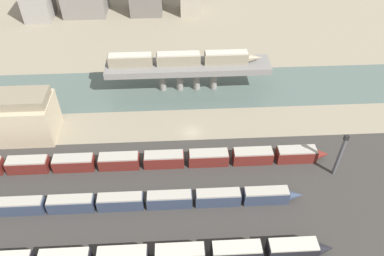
% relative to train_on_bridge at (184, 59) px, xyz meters
% --- Properties ---
extents(ground_plane, '(400.00, 400.00, 0.00)m').
position_rel_train_on_bridge_xyz_m(ground_plane, '(1.13, -19.57, -10.42)').
color(ground_plane, gray).
extents(railbed_yard, '(280.00, 42.00, 0.01)m').
position_rel_train_on_bridge_xyz_m(railbed_yard, '(1.13, -43.57, -10.41)').
color(railbed_yard, '#33302D').
rests_on(railbed_yard, ground).
extents(river_water, '(320.00, 20.27, 0.01)m').
position_rel_train_on_bridge_xyz_m(river_water, '(1.13, 0.00, -10.41)').
color(river_water, '#4C5B56').
rests_on(river_water, ground).
extents(bridge, '(47.42, 8.33, 8.65)m').
position_rel_train_on_bridge_xyz_m(bridge, '(1.13, -0.00, -3.28)').
color(bridge, slate).
rests_on(bridge, ground).
extents(train_on_bridge, '(43.93, 2.86, 3.62)m').
position_rel_train_on_bridge_xyz_m(train_on_bridge, '(0.00, 0.00, 0.00)').
color(train_on_bridge, gray).
rests_on(train_on_bridge, bridge).
extents(train_yard_near, '(66.45, 3.13, 3.79)m').
position_rel_train_on_bridge_xyz_m(train_yard_near, '(-7.04, -55.54, -8.56)').
color(train_yard_near, black).
rests_on(train_yard_near, ground).
extents(train_yard_mid, '(86.15, 2.68, 3.60)m').
position_rel_train_on_bridge_xyz_m(train_yard_mid, '(-19.34, -42.60, -8.65)').
color(train_yard_mid, '#2D384C').
rests_on(train_yard_mid, ground).
extents(train_yard_far, '(87.09, 3.15, 3.60)m').
position_rel_train_on_bridge_xyz_m(train_yard_far, '(-9.99, -30.73, -8.65)').
color(train_yard_far, '#5B1E19').
rests_on(train_yard_far, ground).
extents(warehouse_building, '(23.24, 10.78, 12.79)m').
position_rel_train_on_bridge_xyz_m(warehouse_building, '(-45.21, -18.03, -4.33)').
color(warehouse_building, tan).
rests_on(warehouse_building, ground).
extents(signal_tower, '(1.00, 0.85, 12.11)m').
position_rel_train_on_bridge_xyz_m(signal_tower, '(33.62, -35.57, -4.38)').
color(signal_tower, '#4C4C51').
rests_on(signal_tower, ground).
extents(city_block_far_left, '(10.16, 12.39, 13.54)m').
position_rel_train_on_bridge_xyz_m(city_block_far_left, '(-54.91, 51.21, -3.65)').
color(city_block_far_left, gray).
rests_on(city_block_far_left, ground).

